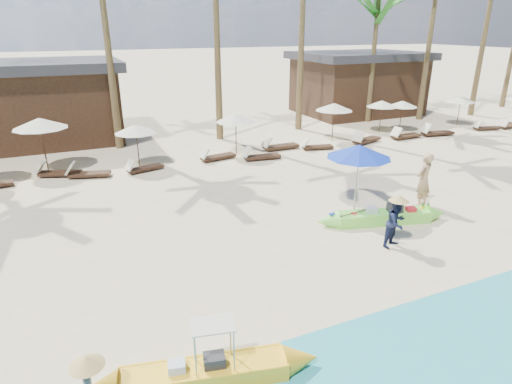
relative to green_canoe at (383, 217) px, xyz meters
name	(u,v)px	position (x,y,z in m)	size (l,w,h in m)	color
ground	(316,261)	(-3.27, -1.24, -0.21)	(240.00, 240.00, 0.00)	beige
green_canoe	(383,217)	(0.00, 0.00, 0.00)	(4.85, 1.57, 0.63)	#75E846
yellow_canoe	(204,373)	(-7.32, -4.11, -0.01)	(4.71, 1.30, 1.24)	yellow
tourist	(423,180)	(2.14, 0.57, 0.76)	(0.71, 0.47, 1.95)	tan
vendor_green	(396,223)	(-0.73, -1.40, 0.52)	(0.71, 0.56, 1.47)	#141C37
vendor_yellow	(90,384)	(-9.18, -4.02, 0.41)	(0.57, 0.33, 0.88)	gray
blue_umbrella	(359,151)	(-0.19, 1.27, 1.89)	(2.16, 2.16, 2.33)	#99999E
resort_parasol_4	(40,123)	(-10.05, 10.42, 1.90)	(2.27, 2.27, 2.34)	#382617
lounger_4_left	(57,172)	(-9.68, 9.29, -0.01)	(1.88, 1.13, 0.61)	#382617
lounger_4_right	(86,173)	(-8.54, 8.65, -0.01)	(1.86, 0.99, 0.60)	#382617
resort_parasol_5	(136,129)	(-6.23, 9.28, 1.54)	(1.89, 1.89, 1.95)	#382617
lounger_5_left	(143,168)	(-6.22, 8.49, -0.03)	(1.71, 0.88, 0.56)	#382617
resort_parasol_6	(236,118)	(-1.43, 9.43, 1.61)	(1.96, 1.96, 2.02)	#382617
lounger_6_left	(216,156)	(-2.71, 8.85, -0.01)	(1.85, 0.84, 0.60)	#382617
lounger_6_right	(260,156)	(-0.76, 8.06, 0.00)	(1.87, 0.75, 0.62)	#382617
resort_parasol_7	(334,107)	(4.45, 9.75, 1.68)	(2.04, 2.04, 2.10)	#382617
lounger_7_left	(278,146)	(0.86, 9.28, 0.01)	(1.97, 0.62, 0.67)	#382617
lounger_7_right	(315,146)	(2.65, 8.55, -0.02)	(1.72, 0.87, 0.56)	#382617
resort_parasol_8	(382,104)	(8.24, 10.38, 1.50)	(1.84, 1.84, 1.90)	#382617
lounger_8_left	(365,139)	(5.81, 8.56, 0.01)	(2.03, 1.17, 0.66)	#382617
resort_parasol_9	(402,104)	(9.57, 10.13, 1.44)	(1.78, 1.78, 1.84)	#382617
lounger_9_left	(404,135)	(8.46, 8.47, 0.00)	(1.90, 0.66, 0.64)	#382617
lounger_9_right	(436,132)	(10.65, 8.31, 0.01)	(2.03, 0.93, 0.66)	#382617
resort_parasol_10	(461,99)	(14.15, 9.96, 1.45)	(1.79, 1.79, 1.85)	#382617
lounger_10_left	(485,127)	(14.57, 8.19, -0.03)	(1.69, 0.92, 0.55)	#382617
lounger_10_right	(508,125)	(16.30, 7.97, -0.03)	(1.69, 0.75, 0.55)	#382617
palm_6	(378,8)	(9.57, 13.28, 6.84)	(2.08, 2.08, 8.51)	brown
pavilion_west	(17,103)	(-11.27, 16.26, 1.98)	(10.80, 6.60, 4.30)	#382617
pavilion_east	(357,82)	(10.73, 16.26, 1.98)	(8.80, 6.60, 4.30)	#382617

